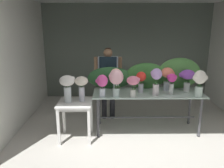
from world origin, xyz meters
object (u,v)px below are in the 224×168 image
vase_scarlet_stock (141,80)px  vase_white_roses_tall (67,85)px  vase_violet_peonies (188,77)px  florist (108,76)px  side_table_white (75,108)px  vase_fuchsia_roses (102,84)px  vase_peach_snapdragons (116,78)px  vase_ivory_carnations (200,81)px  vase_magenta_freesia (172,82)px  vase_lilac_ranunculus (156,79)px  vase_blush_lilies (116,79)px  display_table_glass (147,98)px  vase_cream_lisianthus_tall (81,85)px  vase_coral_dahlias (168,76)px  vase_rosy_tulips (133,83)px

vase_scarlet_stock → vase_white_roses_tall: bearing=-167.0°
vase_violet_peonies → florist: bearing=159.3°
side_table_white → florist: bearing=57.9°
vase_white_roses_tall → side_table_white: bearing=-0.2°
vase_fuchsia_roses → vase_peach_snapdragons: size_ratio=0.88×
florist → vase_fuchsia_roses: (-0.11, -0.93, 0.06)m
vase_peach_snapdragons → vase_white_roses_tall: bearing=-157.8°
side_table_white → vase_ivory_carnations: 2.39m
vase_magenta_freesia → vase_lilac_ranunculus: 0.32m
vase_scarlet_stock → vase_blush_lilies: bearing=-153.7°
side_table_white → vase_ivory_carnations: size_ratio=1.49×
side_table_white → florist: (0.62, 0.98, 0.39)m
display_table_glass → vase_violet_peonies: bearing=2.6°
display_table_glass → vase_magenta_freesia: (0.42, -0.18, 0.39)m
vase_violet_peonies → vase_blush_lilies: bearing=-168.0°
display_table_glass → vase_white_roses_tall: size_ratio=4.26×
vase_ivory_carnations → vase_scarlet_stock: size_ratio=1.19×
vase_peach_snapdragons → vase_cream_lisianthus_tall: 0.72m
vase_blush_lilies → vase_white_roses_tall: vase_blush_lilies is taller
vase_fuchsia_roses → vase_scarlet_stock: same height
vase_white_roses_tall → vase_cream_lisianthus_tall: bearing=12.9°
display_table_glass → vase_coral_dahlias: (0.41, 0.10, 0.44)m
vase_fuchsia_roses → vase_blush_lilies: bearing=4.0°
vase_magenta_freesia → vase_ivory_carnations: size_ratio=0.83×
vase_ivory_carnations → vase_scarlet_stock: vase_ivory_carnations is taller
vase_rosy_tulips → vase_scarlet_stock: (0.19, 0.29, -0.02)m
vase_peach_snapdragons → vase_lilac_ranunculus: size_ratio=0.91×
vase_scarlet_stock → florist: bearing=134.9°
side_table_white → vase_peach_snapdragons: 0.99m
vase_rosy_tulips → vase_cream_lisianthus_tall: bearing=178.3°
display_table_glass → vase_lilac_ranunculus: size_ratio=4.14×
vase_coral_dahlias → vase_white_roses_tall: (-1.95, -0.44, -0.07)m
vase_violet_peonies → vase_white_roses_tall: vase_violet_peonies is taller
side_table_white → vase_lilac_ranunculus: 1.62m
vase_violet_peonies → vase_rosy_tulips: size_ratio=1.11×
vase_magenta_freesia → display_table_glass: bearing=157.1°
florist → vase_cream_lisianthus_tall: (-0.49, -0.92, 0.03)m
display_table_glass → vase_blush_lilies: (-0.65, -0.27, 0.46)m
vase_rosy_tulips → vase_fuchsia_roses: 0.58m
vase_ivory_carnations → vase_blush_lilies: vase_blush_lilies is taller
vase_cream_lisianthus_tall → vase_ivory_carnations: bearing=0.1°
vase_violet_peonies → vase_blush_lilies: size_ratio=0.87×
vase_violet_peonies → vase_rosy_tulips: 1.18m
vase_white_roses_tall → vase_magenta_freesia: bearing=4.8°
vase_magenta_freesia → vase_peach_snapdragons: (-1.06, 0.20, 0.04)m
vase_peach_snapdragons → display_table_glass: bearing=-2.0°
display_table_glass → vase_ivory_carnations: 1.05m
display_table_glass → vase_peach_snapdragons: 0.77m
vase_peach_snapdragons → vase_violet_peonies: bearing=0.5°
vase_lilac_ranunculus → vase_white_roses_tall: vase_lilac_ranunculus is taller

